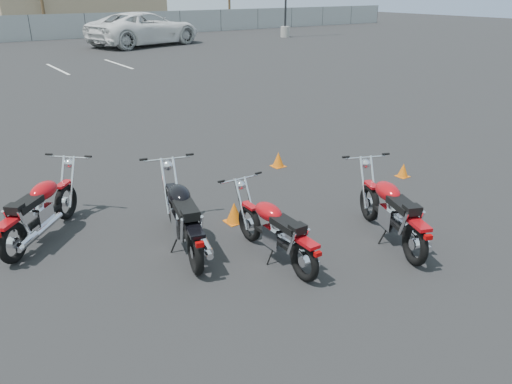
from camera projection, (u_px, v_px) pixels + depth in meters
ground at (268, 247)px, 7.50m from camera, size 120.00×120.00×0.00m
motorcycle_front_red at (40, 210)px, 7.59m from camera, size 1.77×1.82×1.05m
motorcycle_second_black at (184, 217)px, 7.32m from camera, size 1.06×2.25×1.11m
motorcycle_third_red at (392, 211)px, 7.54m from camera, size 1.22×2.13×1.06m
motorcycle_rear_red at (276, 231)px, 7.03m from camera, size 0.77×1.99×0.97m
training_cone_near at (278, 159)px, 10.82m from camera, size 0.27×0.27×0.32m
training_cone_far at (403, 170)px, 10.25m from camera, size 0.24×0.24×0.28m
training_cone_extra at (234, 212)px, 8.25m from camera, size 0.29×0.29×0.35m
tan_building_east at (76, 8)px, 45.57m from camera, size 14.40×9.40×3.70m
white_van at (144, 19)px, 32.88m from camera, size 5.76×9.51×3.38m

